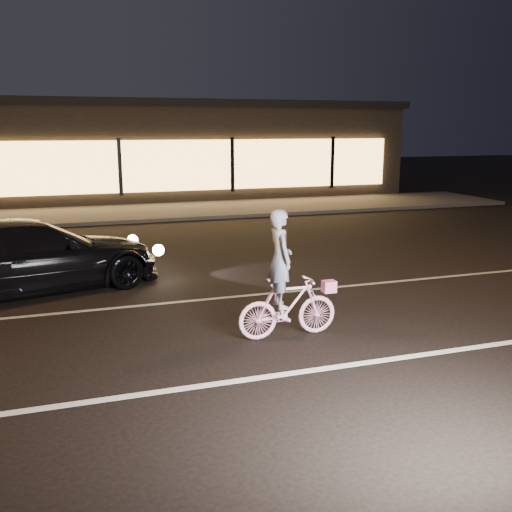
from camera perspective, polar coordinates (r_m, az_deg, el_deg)
name	(u,v)px	position (r m, az deg, el deg)	size (l,w,h in m)	color
ground	(214,339)	(8.67, -4.21, -8.29)	(90.00, 90.00, 0.00)	black
lane_stripe_near	(243,380)	(7.34, -1.30, -12.30)	(60.00, 0.12, 0.01)	silver
lane_stripe_far	(188,301)	(10.52, -6.86, -4.50)	(60.00, 0.10, 0.01)	gray
sidewalk	(127,213)	(21.17, -12.81, 4.20)	(30.00, 4.00, 0.12)	#383533
storefront	(111,149)	(26.91, -14.30, 10.37)	(25.40, 8.42, 4.20)	black
cyclist	(286,293)	(8.53, 3.00, -3.68)	(1.56, 0.54, 1.96)	#FF4C95
sedan	(32,256)	(11.67, -21.51, -0.02)	(5.24, 3.33, 1.41)	black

